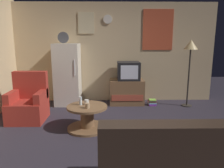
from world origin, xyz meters
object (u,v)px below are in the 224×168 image
(standing_lamp, at_px, (191,50))
(coffee_table, at_px, (87,117))
(crt_tv, at_px, (128,71))
(mug_ceramic_white, at_px, (87,102))
(tv_stand, at_px, (127,92))
(wine_glass, at_px, (81,101))
(mug_ceramic_tan, at_px, (87,106))
(armchair, at_px, (28,103))
(book_stack, at_px, (152,102))
(fridge, at_px, (68,74))

(standing_lamp, distance_m, coffee_table, 2.90)
(crt_tv, bearing_deg, mug_ceramic_white, -120.60)
(tv_stand, distance_m, wine_glass, 1.81)
(crt_tv, xyz_separation_m, mug_ceramic_tan, (-0.85, -1.72, -0.36))
(wine_glass, relative_size, mug_ceramic_tan, 1.67)
(crt_tv, bearing_deg, coffee_table, -118.95)
(tv_stand, height_order, mug_ceramic_tan, tv_stand)
(armchair, relative_size, book_stack, 4.43)
(standing_lamp, xyz_separation_m, book_stack, (-0.83, 0.07, -1.29))
(mug_ceramic_tan, bearing_deg, tv_stand, 64.62)
(coffee_table, distance_m, armchair, 1.33)
(fridge, distance_m, crt_tv, 1.50)
(standing_lamp, distance_m, book_stack, 1.53)
(mug_ceramic_tan, xyz_separation_m, armchair, (-1.25, 0.64, -0.14))
(mug_ceramic_tan, distance_m, armchair, 1.41)
(mug_ceramic_tan, bearing_deg, crt_tv, 63.59)
(standing_lamp, relative_size, coffee_table, 2.21)
(coffee_table, height_order, wine_glass, wine_glass)
(fridge, xyz_separation_m, mug_ceramic_tan, (0.65, -1.72, -0.27))
(wine_glass, bearing_deg, mug_ceramic_white, 8.67)
(fridge, height_order, tv_stand, fridge)
(tv_stand, distance_m, book_stack, 0.69)
(mug_ceramic_white, bearing_deg, mug_ceramic_tan, -80.92)
(coffee_table, bearing_deg, armchair, 157.85)
(crt_tv, xyz_separation_m, book_stack, (0.59, -0.15, -0.76))
(standing_lamp, height_order, mug_ceramic_white, standing_lamp)
(wine_glass, relative_size, mug_ceramic_white, 1.67)
(crt_tv, distance_m, standing_lamp, 1.53)
(wine_glass, height_order, mug_ceramic_white, wine_glass)
(crt_tv, height_order, wine_glass, crt_tv)
(tv_stand, bearing_deg, mug_ceramic_tan, -115.38)
(coffee_table, height_order, book_stack, coffee_table)
(fridge, height_order, standing_lamp, fridge)
(standing_lamp, relative_size, mug_ceramic_white, 17.67)
(fridge, relative_size, tv_stand, 2.11)
(tv_stand, bearing_deg, mug_ceramic_white, -119.51)
(crt_tv, bearing_deg, book_stack, -14.07)
(wine_glass, bearing_deg, mug_ceramic_tan, -54.72)
(mug_ceramic_tan, bearing_deg, armchair, 152.95)
(coffee_table, distance_m, mug_ceramic_white, 0.28)
(crt_tv, bearing_deg, wine_glass, -123.25)
(crt_tv, height_order, mug_ceramic_tan, crt_tv)
(armchair, bearing_deg, wine_glass, -21.53)
(standing_lamp, height_order, wine_glass, standing_lamp)
(mug_ceramic_white, bearing_deg, standing_lamp, 29.00)
(standing_lamp, xyz_separation_m, coffee_table, (-2.30, -1.36, -1.14))
(fridge, xyz_separation_m, armchair, (-0.60, -1.09, -0.42))
(fridge, distance_m, armchair, 1.31)
(standing_lamp, xyz_separation_m, mug_ceramic_white, (-2.31, -1.28, -0.88))
(crt_tv, distance_m, book_stack, 0.98)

